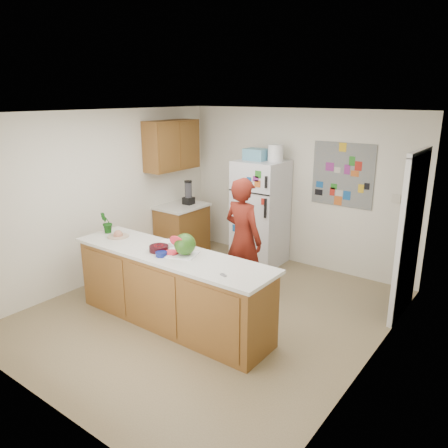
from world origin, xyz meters
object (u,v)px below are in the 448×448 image
Objects in this scene: refrigerator at (260,213)px; cherry_bowl at (159,248)px; watermelon at (185,244)px; person at (243,239)px.

refrigerator is 7.51× the size of cherry_bowl.
watermelon is 0.37m from cherry_bowl.
person is 7.40× the size of cherry_bowl.
refrigerator reaches higher than person.
cherry_bowl is at bearing -167.02° from watermelon.
person is 1.12m from watermelon.
person reaches higher than cherry_bowl.
refrigerator is 2.39m from watermelon.
refrigerator is 1.02× the size of person.
refrigerator is 6.80× the size of watermelon.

